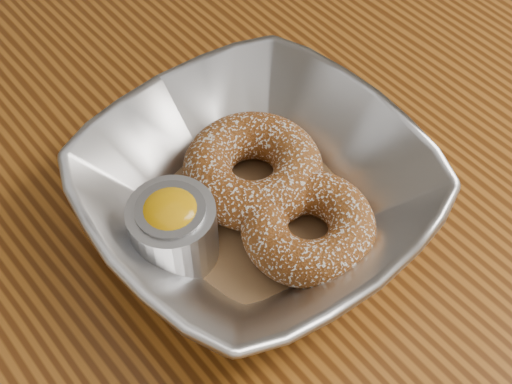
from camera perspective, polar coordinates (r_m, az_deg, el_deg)
table at (r=0.64m, az=5.82°, el=-2.72°), size 1.20×0.80×0.75m
serving_bowl at (r=0.50m, az=0.00°, el=-0.08°), size 0.24×0.24×0.06m
parchment at (r=0.52m, az=0.00°, el=-1.41°), size 0.19×0.19×0.00m
donut_back at (r=0.51m, az=-0.25°, el=1.82°), size 0.13×0.13×0.04m
donut_front at (r=0.49m, az=4.19°, el=-2.81°), size 0.11×0.11×0.03m
ramekin at (r=0.48m, az=-6.64°, el=-2.94°), size 0.06×0.06×0.06m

